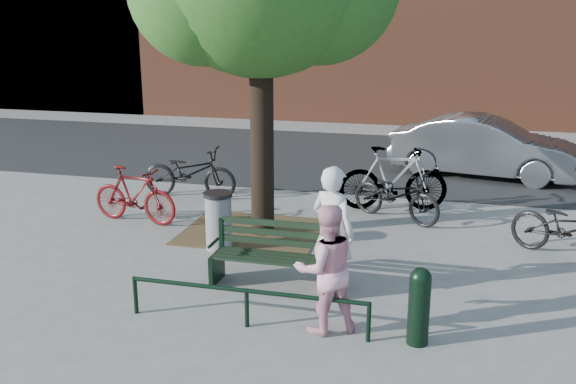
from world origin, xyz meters
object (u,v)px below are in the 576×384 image
(person_left, at_px, (333,231))
(bollard, at_px, (419,303))
(person_right, at_px, (326,269))
(bicycle_c, at_px, (396,195))
(park_bench, at_px, (274,254))
(parked_car, at_px, (484,147))
(litter_bin, at_px, (219,221))

(person_left, bearing_deg, bollard, 163.02)
(person_right, height_order, bollard, person_right)
(bicycle_c, bearing_deg, person_right, -157.53)
(park_bench, distance_m, bollard, 2.38)
(park_bench, height_order, bollard, park_bench)
(person_left, bearing_deg, park_bench, 22.70)
(parked_car, bearing_deg, person_right, 176.73)
(bollard, height_order, bicycle_c, bicycle_c)
(person_right, distance_m, bicycle_c, 4.61)
(parked_car, bearing_deg, bollard, -175.92)
(person_left, relative_size, bollard, 1.91)
(litter_bin, xyz_separation_m, parked_car, (4.36, 6.10, 0.22))
(bicycle_c, height_order, parked_car, parked_car)
(park_bench, height_order, parked_car, parked_car)
(person_right, xyz_separation_m, parked_car, (2.14, 8.42, -0.10))
(person_left, distance_m, litter_bin, 2.48)
(person_right, xyz_separation_m, bicycle_c, (0.44, 4.58, -0.32))
(bollard, distance_m, parked_car, 8.54)
(person_left, bearing_deg, litter_bin, -4.70)
(park_bench, distance_m, parked_car, 7.92)
(person_right, xyz_separation_m, litter_bin, (-2.22, 2.32, -0.32))
(park_bench, bearing_deg, person_right, -49.92)
(litter_bin, height_order, parked_car, parked_car)
(litter_bin, relative_size, bicycle_c, 0.52)
(park_bench, relative_size, person_right, 1.08)
(person_left, relative_size, litter_bin, 1.88)
(bollard, bearing_deg, park_bench, 150.29)
(park_bench, height_order, bicycle_c, park_bench)
(park_bench, relative_size, litter_bin, 1.81)
(litter_bin, bearing_deg, park_bench, -43.10)
(person_left, relative_size, bicycle_c, 0.98)
(litter_bin, bearing_deg, person_left, -30.39)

